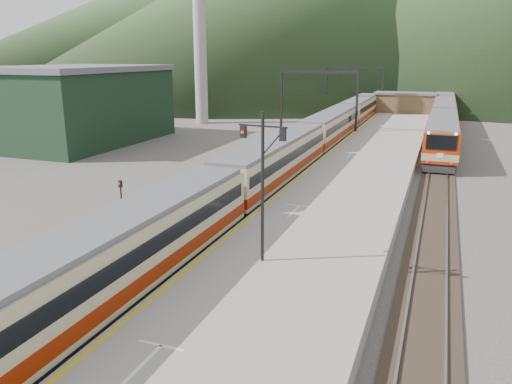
% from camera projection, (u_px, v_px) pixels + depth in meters
% --- Properties ---
extents(track_main, '(2.60, 200.00, 0.23)m').
position_uv_depth(track_main, '(309.00, 162.00, 46.74)').
color(track_main, black).
rests_on(track_main, ground).
extents(track_far, '(2.60, 200.00, 0.23)m').
position_uv_depth(track_far, '(259.00, 158.00, 48.43)').
color(track_far, black).
rests_on(track_far, ground).
extents(track_second, '(2.60, 200.00, 0.23)m').
position_uv_depth(track_second, '(438.00, 172.00, 42.87)').
color(track_second, black).
rests_on(track_second, ground).
extents(platform, '(8.00, 100.00, 1.00)m').
position_uv_depth(platform, '(366.00, 166.00, 42.93)').
color(platform, gray).
rests_on(platform, ground).
extents(gantry_near, '(9.55, 0.25, 8.00)m').
position_uv_depth(gantry_near, '(319.00, 91.00, 59.79)').
color(gantry_near, black).
rests_on(gantry_near, ground).
extents(gantry_far, '(9.55, 0.25, 8.00)m').
position_uv_depth(gantry_far, '(354.00, 81.00, 82.37)').
color(gantry_far, black).
rests_on(gantry_far, ground).
extents(warehouse, '(14.50, 20.50, 8.60)m').
position_uv_depth(warehouse, '(76.00, 104.00, 56.86)').
color(warehouse, black).
rests_on(warehouse, ground).
extents(smokestack, '(1.80, 1.80, 30.00)m').
position_uv_depth(smokestack, '(199.00, 16.00, 70.06)').
color(smokestack, '#9E998E').
rests_on(smokestack, ground).
extents(station_shed, '(9.40, 4.40, 3.10)m').
position_uv_depth(station_shed, '(405.00, 102.00, 78.51)').
color(station_shed, brown).
rests_on(station_shed, platform).
extents(hill_d, '(200.00, 200.00, 55.00)m').
position_uv_depth(hill_d, '(184.00, 20.00, 260.54)').
color(hill_d, '#2F4923').
rests_on(hill_d, ground).
extents(main_train, '(2.84, 77.88, 3.47)m').
position_uv_depth(main_train, '(309.00, 142.00, 46.21)').
color(main_train, tan).
rests_on(main_train, track_main).
extents(second_train, '(2.92, 59.97, 3.57)m').
position_uv_depth(second_train, '(444.00, 114.00, 68.22)').
color(second_train, '#AE2806').
rests_on(second_train, track_second).
extents(signal_mast, '(2.20, 0.38, 6.55)m').
position_uv_depth(signal_mast, '(263.00, 172.00, 21.00)').
color(signal_mast, black).
rests_on(signal_mast, platform).
extents(short_signal_b, '(0.25, 0.20, 2.27)m').
position_uv_depth(short_signal_b, '(216.00, 182.00, 33.83)').
color(short_signal_b, black).
rests_on(short_signal_b, ground).
extents(short_signal_c, '(0.25, 0.20, 2.27)m').
position_uv_depth(short_signal_c, '(121.00, 193.00, 31.06)').
color(short_signal_c, black).
rests_on(short_signal_c, ground).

